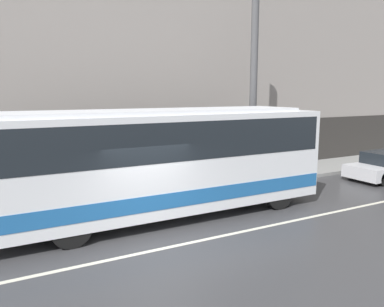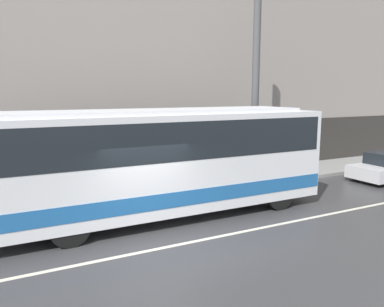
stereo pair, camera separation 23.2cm
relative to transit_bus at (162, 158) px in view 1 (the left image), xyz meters
name	(u,v)px [view 1 (the left image)]	position (x,y,z in m)	size (l,w,h in m)	color
ground_plane	(164,248)	(-0.97, -2.29, -1.93)	(60.00, 60.00, 0.00)	#38383A
sidewalk	(106,195)	(-0.97, 3.12, -1.85)	(60.00, 2.80, 0.15)	gray
building_facade	(91,68)	(-0.97, 4.66, 2.99)	(60.00, 0.35, 10.19)	gray
lane_stripe	(164,248)	(-0.97, -2.29, -1.92)	(54.00, 0.14, 0.01)	beige
transit_bus	(162,158)	(0.00, 0.00, 0.00)	(10.88, 2.54, 3.42)	silver
utility_pole_near	(253,93)	(5.36, 2.46, 2.00)	(0.31, 0.31, 7.54)	#4C4C4F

